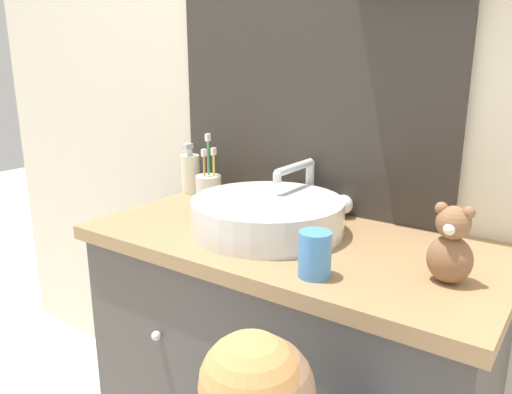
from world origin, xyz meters
The scene contains 7 objects.
wall_back centered at (0.02, 0.62, 1.30)m, with size 3.20×0.18×2.50m.
vanity_counter centered at (0.00, 0.34, 0.41)m, with size 1.01×0.52×0.82m.
sink_basin centered at (-0.07, 0.34, 0.86)m, with size 0.38×0.43×0.15m.
toothbrush_holder centered at (-0.38, 0.49, 0.86)m, with size 0.08×0.08×0.20m.
soap_dispenser centered at (-0.48, 0.51, 0.88)m, with size 0.06×0.06×0.16m.
teddy_bear centered at (0.38, 0.29, 0.89)m, with size 0.09×0.07×0.16m.
drinking_cup centered at (0.16, 0.17, 0.86)m, with size 0.07×0.07×0.09m, color #4789D1.
Camera 1 is at (0.59, -0.65, 1.23)m, focal length 35.00 mm.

